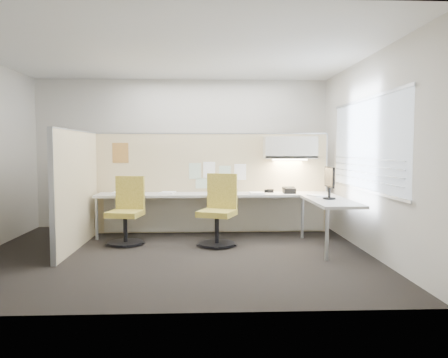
{
  "coord_description": "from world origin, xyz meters",
  "views": [
    {
      "loc": [
        0.43,
        -6.13,
        1.49
      ],
      "look_at": [
        0.73,
        0.8,
        1.01
      ],
      "focal_mm": 35.0,
      "sensor_mm": 36.0,
      "label": 1
    }
  ],
  "objects_px": {
    "chair_left": "(127,213)",
    "phone": "(289,190)",
    "desk": "(235,202)",
    "monitor": "(329,181)",
    "chair_right": "(219,212)"
  },
  "relations": [
    {
      "from": "chair_right",
      "to": "monitor",
      "type": "xyz_separation_m",
      "value": [
        1.66,
        -0.22,
        0.5
      ]
    },
    {
      "from": "desk",
      "to": "chair_left",
      "type": "height_order",
      "value": "chair_left"
    },
    {
      "from": "chair_left",
      "to": "phone",
      "type": "height_order",
      "value": "chair_left"
    },
    {
      "from": "phone",
      "to": "chair_right",
      "type": "bearing_deg",
      "value": -153.23
    },
    {
      "from": "desk",
      "to": "monitor",
      "type": "xyz_separation_m",
      "value": [
        1.37,
        -0.79,
        0.41
      ]
    },
    {
      "from": "monitor",
      "to": "phone",
      "type": "xyz_separation_m",
      "value": [
        -0.44,
        0.88,
        -0.23
      ]
    },
    {
      "from": "monitor",
      "to": "phone",
      "type": "height_order",
      "value": "monitor"
    },
    {
      "from": "chair_right",
      "to": "phone",
      "type": "bearing_deg",
      "value": 50.02
    },
    {
      "from": "chair_right",
      "to": "phone",
      "type": "xyz_separation_m",
      "value": [
        1.22,
        0.66,
        0.27
      ]
    },
    {
      "from": "monitor",
      "to": "phone",
      "type": "distance_m",
      "value": 1.01
    },
    {
      "from": "desk",
      "to": "chair_left",
      "type": "xyz_separation_m",
      "value": [
        -1.73,
        -0.42,
        -0.12
      ]
    },
    {
      "from": "desk",
      "to": "chair_left",
      "type": "distance_m",
      "value": 1.78
    },
    {
      "from": "phone",
      "to": "desk",
      "type": "bearing_deg",
      "value": -175.93
    },
    {
      "from": "desk",
      "to": "monitor",
      "type": "bearing_deg",
      "value": -29.92
    },
    {
      "from": "chair_left",
      "to": "phone",
      "type": "relative_size",
      "value": 4.88
    }
  ]
}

